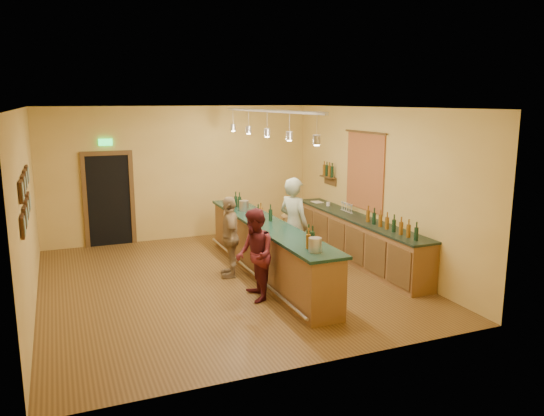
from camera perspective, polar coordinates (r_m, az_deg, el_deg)
name	(u,v)px	position (r m, az deg, el deg)	size (l,w,h in m)	color
floor	(225,281)	(10.06, -5.09, -7.84)	(7.00, 7.00, 0.00)	brown
ceiling	(222,108)	(9.50, -5.44, 10.70)	(6.50, 7.00, 0.02)	silver
wall_back	(181,173)	(13.00, -9.80, 3.71)	(6.50, 0.02, 3.20)	tan
wall_front	(308,245)	(6.47, 3.91, -3.99)	(6.50, 0.02, 3.20)	tan
wall_left	(27,211)	(9.26, -24.85, -0.31)	(0.02, 7.00, 3.20)	tan
wall_right	(376,186)	(11.03, 11.11, 2.29)	(0.02, 7.00, 3.20)	tan
doorway	(109,197)	(12.80, -17.15, 1.09)	(1.15, 0.09, 2.48)	black
tapestry	(365,172)	(11.32, 9.97, 3.84)	(0.03, 1.40, 1.60)	maroon
bottle_shelf	(328,172)	(12.60, 6.08, 3.86)	(0.17, 0.55, 0.54)	#533319
picture_grid	(26,197)	(8.46, -24.97, 1.07)	(0.06, 2.20, 0.70)	#382111
back_counter	(358,238)	(11.26, 9.20, -3.25)	(0.60, 4.55, 1.27)	brown
tasting_bar	(267,245)	(10.15, -0.51, -4.04)	(0.74, 5.10, 1.38)	brown
pendant_track	(267,120)	(9.79, -0.53, 9.49)	(0.11, 4.60, 0.50)	silver
bartender	(294,226)	(10.26, 2.38, -1.92)	(0.69, 0.45, 1.89)	gray
customer_a	(255,255)	(8.91, -1.87, -5.08)	(0.76, 0.59, 1.57)	#59191E
customer_b	(230,237)	(10.13, -4.55, -3.09)	(0.91, 0.38, 1.56)	#997A51
bar_stool	(287,221)	(12.67, 1.65, -1.44)	(0.31, 0.31, 0.64)	#AF874F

